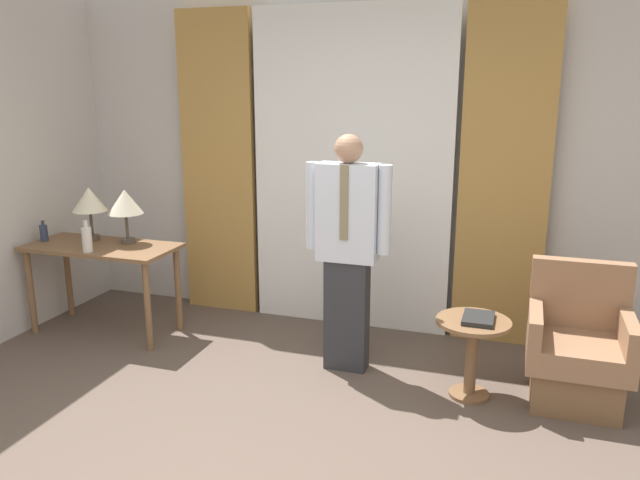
{
  "coord_description": "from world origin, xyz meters",
  "views": [
    {
      "loc": [
        1.33,
        -2.31,
        1.99
      ],
      "look_at": [
        0.06,
        1.52,
        0.97
      ],
      "focal_mm": 35.0,
      "sensor_mm": 36.0,
      "label": 1
    }
  ],
  "objects_px": {
    "armchair": "(577,353)",
    "desk": "(102,258)",
    "table_lamp_left": "(89,201)",
    "side_table": "(472,345)",
    "bottle_near_edge": "(87,239)",
    "bottle_by_lamp": "(44,233)",
    "book": "(478,318)",
    "table_lamp_right": "(125,203)",
    "person": "(348,245)"
  },
  "relations": [
    {
      "from": "bottle_by_lamp",
      "to": "book",
      "type": "xyz_separation_m",
      "value": [
        3.48,
        -0.16,
        -0.26
      ]
    },
    {
      "from": "table_lamp_left",
      "to": "side_table",
      "type": "xyz_separation_m",
      "value": [
        3.1,
        -0.31,
        -0.7
      ]
    },
    {
      "from": "side_table",
      "to": "book",
      "type": "bearing_deg",
      "value": -3.88
    },
    {
      "from": "bottle_by_lamp",
      "to": "side_table",
      "type": "bearing_deg",
      "value": -2.61
    },
    {
      "from": "table_lamp_left",
      "to": "bottle_near_edge",
      "type": "xyz_separation_m",
      "value": [
        0.21,
        -0.32,
        -0.23
      ]
    },
    {
      "from": "armchair",
      "to": "book",
      "type": "xyz_separation_m",
      "value": [
        -0.61,
        -0.15,
        0.21
      ]
    },
    {
      "from": "table_lamp_left",
      "to": "side_table",
      "type": "bearing_deg",
      "value": -5.66
    },
    {
      "from": "bottle_by_lamp",
      "to": "person",
      "type": "distance_m",
      "value": 2.57
    },
    {
      "from": "table_lamp_left",
      "to": "armchair",
      "type": "height_order",
      "value": "table_lamp_left"
    },
    {
      "from": "armchair",
      "to": "table_lamp_left",
      "type": "bearing_deg",
      "value": 177.51
    },
    {
      "from": "side_table",
      "to": "book",
      "type": "relative_size",
      "value": 2.04
    },
    {
      "from": "table_lamp_right",
      "to": "table_lamp_left",
      "type": "bearing_deg",
      "value": 180.0
    },
    {
      "from": "table_lamp_right",
      "to": "bottle_by_lamp",
      "type": "bearing_deg",
      "value": -167.8
    },
    {
      "from": "armchair",
      "to": "side_table",
      "type": "xyz_separation_m",
      "value": [
        -0.64,
        -0.14,
        0.03
      ]
    },
    {
      "from": "bottle_near_edge",
      "to": "side_table",
      "type": "bearing_deg",
      "value": 0.3
    },
    {
      "from": "table_lamp_left",
      "to": "person",
      "type": "distance_m",
      "value": 2.23
    },
    {
      "from": "desk",
      "to": "bottle_by_lamp",
      "type": "relative_size",
      "value": 7.12
    },
    {
      "from": "desk",
      "to": "table_lamp_left",
      "type": "height_order",
      "value": "table_lamp_left"
    },
    {
      "from": "desk",
      "to": "table_lamp_left",
      "type": "xyz_separation_m",
      "value": [
        -0.17,
        0.12,
        0.44
      ]
    },
    {
      "from": "bottle_by_lamp",
      "to": "bottle_near_edge",
      "type": "bearing_deg",
      "value": -17.1
    },
    {
      "from": "table_lamp_right",
      "to": "bottle_by_lamp",
      "type": "distance_m",
      "value": 0.76
    },
    {
      "from": "bottle_near_edge",
      "to": "side_table",
      "type": "relative_size",
      "value": 0.46
    },
    {
      "from": "table_lamp_right",
      "to": "bottle_by_lamp",
      "type": "relative_size",
      "value": 2.58
    },
    {
      "from": "table_lamp_left",
      "to": "armchair",
      "type": "distance_m",
      "value": 3.81
    },
    {
      "from": "table_lamp_left",
      "to": "table_lamp_right",
      "type": "bearing_deg",
      "value": 0.0
    },
    {
      "from": "table_lamp_left",
      "to": "side_table",
      "type": "height_order",
      "value": "table_lamp_left"
    },
    {
      "from": "person",
      "to": "bottle_near_edge",
      "type": "bearing_deg",
      "value": -175.11
    },
    {
      "from": "desk",
      "to": "bottle_near_edge",
      "type": "distance_m",
      "value": 0.29
    },
    {
      "from": "table_lamp_right",
      "to": "bottle_near_edge",
      "type": "xyz_separation_m",
      "value": [
        -0.13,
        -0.32,
        -0.23
      ]
    },
    {
      "from": "bottle_by_lamp",
      "to": "side_table",
      "type": "height_order",
      "value": "bottle_by_lamp"
    },
    {
      "from": "person",
      "to": "side_table",
      "type": "height_order",
      "value": "person"
    },
    {
      "from": "armchair",
      "to": "desk",
      "type": "bearing_deg",
      "value": 179.33
    },
    {
      "from": "bottle_near_edge",
      "to": "book",
      "type": "relative_size",
      "value": 0.95
    },
    {
      "from": "book",
      "to": "bottle_near_edge",
      "type": "bearing_deg",
      "value": -179.74
    },
    {
      "from": "table_lamp_left",
      "to": "table_lamp_right",
      "type": "height_order",
      "value": "same"
    },
    {
      "from": "desk",
      "to": "table_lamp_left",
      "type": "distance_m",
      "value": 0.48
    },
    {
      "from": "desk",
      "to": "bottle_near_edge",
      "type": "relative_size",
      "value": 4.92
    },
    {
      "from": "desk",
      "to": "book",
      "type": "distance_m",
      "value": 2.96
    },
    {
      "from": "table_lamp_left",
      "to": "bottle_by_lamp",
      "type": "bearing_deg",
      "value": -157.07
    },
    {
      "from": "bottle_near_edge",
      "to": "armchair",
      "type": "bearing_deg",
      "value": 2.59
    },
    {
      "from": "side_table",
      "to": "bottle_near_edge",
      "type": "bearing_deg",
      "value": -179.7
    },
    {
      "from": "bottle_near_edge",
      "to": "armchair",
      "type": "height_order",
      "value": "bottle_near_edge"
    },
    {
      "from": "table_lamp_right",
      "to": "bottle_near_edge",
      "type": "height_order",
      "value": "table_lamp_right"
    },
    {
      "from": "table_lamp_right",
      "to": "bottle_near_edge",
      "type": "bearing_deg",
      "value": -112.58
    },
    {
      "from": "side_table",
      "to": "desk",
      "type": "bearing_deg",
      "value": 176.35
    },
    {
      "from": "bottle_near_edge",
      "to": "person",
      "type": "bearing_deg",
      "value": 4.89
    },
    {
      "from": "person",
      "to": "armchair",
      "type": "height_order",
      "value": "person"
    },
    {
      "from": "bottle_near_edge",
      "to": "table_lamp_right",
      "type": "bearing_deg",
      "value": 67.42
    },
    {
      "from": "desk",
      "to": "person",
      "type": "distance_m",
      "value": 2.07
    },
    {
      "from": "table_lamp_right",
      "to": "side_table",
      "type": "relative_size",
      "value": 0.83
    }
  ]
}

